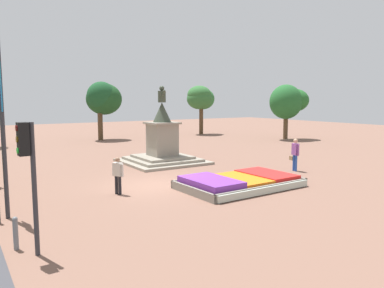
{
  "coord_description": "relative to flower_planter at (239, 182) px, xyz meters",
  "views": [
    {
      "loc": [
        -7.61,
        -14.84,
        3.88
      ],
      "look_at": [
        3.01,
        1.65,
        1.54
      ],
      "focal_mm": 35.0,
      "sensor_mm": 36.0,
      "label": 1
    }
  ],
  "objects": [
    {
      "name": "pedestrian_with_handbag",
      "position": [
        5.04,
        1.37,
        0.77
      ],
      "size": [
        0.29,
        0.72,
        1.77
      ],
      "color": "#264CA5",
      "rests_on": "ground_plane"
    },
    {
      "name": "kerb_bollard_south",
      "position": [
        -9.32,
        -2.17,
        0.23
      ],
      "size": [
        0.14,
        0.14,
        0.88
      ],
      "color": "slate",
      "rests_on": "ground_plane"
    },
    {
      "name": "park_tree_far_left",
      "position": [
        12.9,
        22.17,
        3.8
      ],
      "size": [
        3.33,
        2.9,
        5.39
      ],
      "color": "#4C3823",
      "rests_on": "ground_plane"
    },
    {
      "name": "ground_plane",
      "position": [
        -2.92,
        2.36,
        -0.24
      ],
      "size": [
        94.93,
        94.93,
        0.0
      ],
      "primitive_type": "plane",
      "color": "brown"
    },
    {
      "name": "banner_pole",
      "position": [
        -9.17,
        0.83,
        2.96
      ],
      "size": [
        0.14,
        1.16,
        5.83
      ],
      "color": "#2D2D33",
      "rests_on": "ground_plane"
    },
    {
      "name": "flower_planter",
      "position": [
        0.0,
        0.0,
        0.0
      ],
      "size": [
        5.38,
        3.35,
        0.57
      ],
      "color": "#38281C",
      "rests_on": "ground_plane"
    },
    {
      "name": "statue_monument",
      "position": [
        0.27,
        7.66,
        0.81
      ],
      "size": [
        4.61,
        4.61,
        4.69
      ],
      "color": "gray",
      "rests_on": "ground_plane"
    },
    {
      "name": "pedestrian_near_planter",
      "position": [
        -4.94,
        1.81,
        0.64
      ],
      "size": [
        0.37,
        0.52,
        1.54
      ],
      "color": "black",
      "rests_on": "ground_plane"
    },
    {
      "name": "traffic_light_near_crossing",
      "position": [
        -9.03,
        -2.85,
        2.11
      ],
      "size": [
        0.41,
        0.29,
        3.34
      ],
      "color": "#2D2D33",
      "rests_on": "ground_plane"
    },
    {
      "name": "park_tree_behind_statue",
      "position": [
        1.77,
        22.3,
        3.74
      ],
      "size": [
        3.47,
        3.1,
        5.56
      ],
      "color": "#4C3823",
      "rests_on": "ground_plane"
    },
    {
      "name": "park_tree_far_right",
      "position": [
        17.01,
        12.99,
        3.44
      ],
      "size": [
        4.17,
        2.91,
        5.3
      ],
      "color": "brown",
      "rests_on": "ground_plane"
    }
  ]
}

